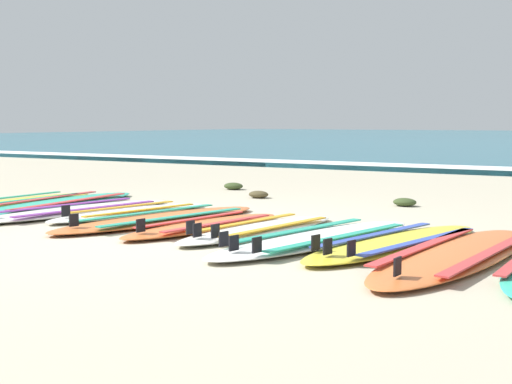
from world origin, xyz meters
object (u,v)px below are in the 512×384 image
(surfboard_1, at_px, (56,203))
(surfboard_9, at_px, (457,254))
(surfboard_4, at_px, (160,219))
(surfboard_7, at_px, (318,238))
(surfboard_3, at_px, (131,212))
(surfboard_2, at_px, (76,210))
(surfboard_5, at_px, (205,225))
(surfboard_6, at_px, (261,229))
(surfboard_0, at_px, (21,201))
(surfboard_8, at_px, (397,243))

(surfboard_1, height_order, surfboard_9, same)
(surfboard_4, relative_size, surfboard_7, 0.99)
(surfboard_3, bearing_deg, surfboard_2, -162.76)
(surfboard_5, xyz_separation_m, surfboard_6, (0.54, 0.08, 0.00))
(surfboard_0, relative_size, surfboard_8, 0.90)
(surfboard_2, xyz_separation_m, surfboard_8, (3.54, -0.14, 0.00))
(surfboard_8, bearing_deg, surfboard_4, 177.57)
(surfboard_6, distance_m, surfboard_8, 1.25)
(surfboard_2, relative_size, surfboard_7, 0.99)
(surfboard_6, bearing_deg, surfboard_8, -2.28)
(surfboard_2, xyz_separation_m, surfboard_9, (4.04, -0.37, -0.00))
(surfboard_0, xyz_separation_m, surfboard_2, (1.16, -0.27, -0.00))
(surfboard_5, distance_m, surfboard_9, 2.30)
(surfboard_1, height_order, surfboard_2, same)
(surfboard_1, bearing_deg, surfboard_4, -11.53)
(surfboard_1, height_order, surfboard_6, same)
(surfboard_5, xyz_separation_m, surfboard_7, (1.17, -0.10, 0.00))
(surfboard_5, bearing_deg, surfboard_3, 163.28)
(surfboard_1, bearing_deg, surfboard_7, -9.47)
(surfboard_7, xyz_separation_m, surfboard_9, (1.12, -0.10, -0.00))
(surfboard_1, distance_m, surfboard_4, 1.84)
(surfboard_5, xyz_separation_m, surfboard_8, (1.78, 0.03, 0.00))
(surfboard_3, xyz_separation_m, surfboard_8, (2.94, -0.32, 0.00))
(surfboard_3, relative_size, surfboard_7, 0.80)
(surfboard_0, distance_m, surfboard_7, 4.11)
(surfboard_0, xyz_separation_m, surfboard_5, (2.91, -0.43, 0.00))
(surfboard_1, relative_size, surfboard_3, 1.30)
(surfboard_0, relative_size, surfboard_6, 1.00)
(surfboard_0, xyz_separation_m, surfboard_8, (4.69, -0.41, 0.00))
(surfboard_8, bearing_deg, surfboard_2, 177.75)
(surfboard_2, relative_size, surfboard_3, 1.24)
(surfboard_6, xyz_separation_m, surfboard_9, (1.75, -0.28, -0.00))
(surfboard_5, relative_size, surfboard_8, 0.85)
(surfboard_9, bearing_deg, surfboard_1, 171.55)
(surfboard_0, height_order, surfboard_3, same)
(surfboard_1, bearing_deg, surfboard_2, -26.86)
(surfboard_3, height_order, surfboard_4, same)
(surfboard_0, bearing_deg, surfboard_7, -7.49)
(surfboard_0, distance_m, surfboard_3, 1.75)
(surfboard_7, bearing_deg, surfboard_2, 174.79)
(surfboard_0, height_order, surfboard_9, same)
(surfboard_3, xyz_separation_m, surfboard_6, (1.70, -0.27, 0.00))
(surfboard_1, bearing_deg, surfboard_5, -11.60)
(surfboard_0, height_order, surfboard_6, same)
(surfboard_3, relative_size, surfboard_9, 0.77)
(surfboard_1, bearing_deg, surfboard_6, -8.09)
(surfboard_5, relative_size, surfboard_9, 0.75)
(surfboard_1, height_order, surfboard_8, same)
(surfboard_2, xyz_separation_m, surfboard_5, (1.76, -0.17, 0.00))
(surfboard_2, relative_size, surfboard_6, 1.20)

